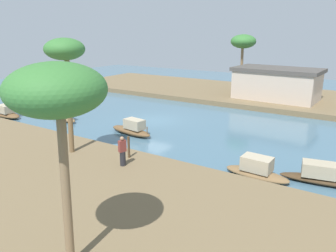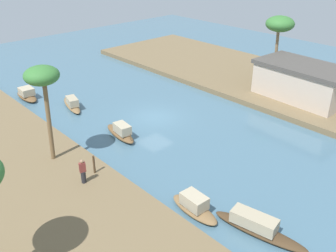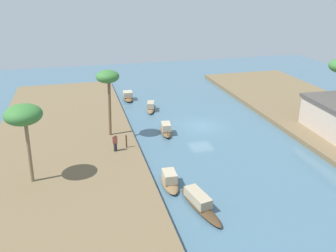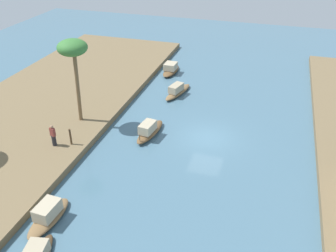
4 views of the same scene
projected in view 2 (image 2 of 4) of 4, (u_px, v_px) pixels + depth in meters
river_water at (155, 117)px, 32.50m from camera, size 69.18×69.18×0.00m
riverbank_right at (254, 77)px, 41.13m from camera, size 40.27×13.35×0.51m
sampan_with_red_awning at (72, 104)px, 34.13m from camera, size 4.27×1.95×1.09m
sampan_downstream_large at (121, 132)px, 29.08m from camera, size 3.88×1.53×1.22m
sampan_midstream at (27, 95)px, 36.07m from camera, size 3.67×1.38×1.15m
sampan_open_hull at (257, 226)px, 19.59m from camera, size 5.29×2.00×1.07m
sampan_with_tall_canopy at (194, 206)px, 21.07m from camera, size 3.44×1.33×1.16m
person_on_near_bank at (83, 172)px, 22.67m from camera, size 0.38×0.44×1.61m
mooring_post at (94, 164)px, 23.68m from camera, size 0.14×0.14×1.23m
palm_tree_left_near at (42, 79)px, 23.01m from camera, size 2.20×2.20×6.52m
palm_tree_right_tall at (280, 25)px, 37.90m from camera, size 2.90×2.90×6.48m
riverside_building at (303, 81)px, 34.47m from camera, size 8.76×5.22×3.22m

